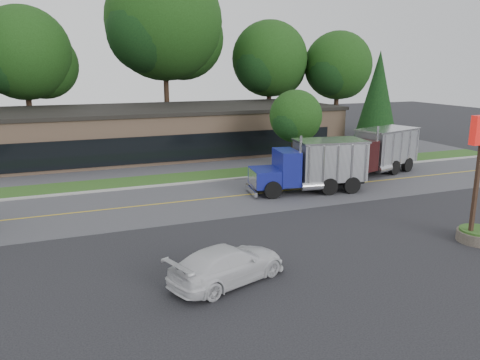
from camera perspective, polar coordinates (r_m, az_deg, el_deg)
name	(u,v)px	position (r m, az deg, el deg)	size (l,w,h in m)	color
ground	(252,254)	(20.88, 1.46, -8.95)	(140.00, 140.00, 0.00)	#2F2F34
road	(195,200)	(28.92, -5.46, -2.48)	(60.00, 8.00, 0.02)	#56565B
center_line	(195,200)	(28.92, -5.46, -2.48)	(60.00, 0.12, 0.01)	gold
curb	(179,185)	(32.84, -7.48, -0.56)	(60.00, 0.30, 0.12)	#9E9E99
grass_verge	(173,179)	(34.54, -8.21, 0.13)	(60.00, 3.40, 0.03)	#2A4C1A
far_parking	(159,166)	(39.32, -9.89, 1.73)	(60.00, 7.00, 0.02)	#56565B
strip_mall	(166,131)	(45.17, -9.06, 5.88)	(32.00, 12.00, 4.00)	#A58065
tree_far_b	(26,58)	(51.92, -24.65, 13.39)	(9.68, 9.11, 13.81)	#382619
tree_far_c	(166,27)	(53.35, -9.06, 17.90)	(13.24, 12.47, 18.89)	#382619
tree_far_d	(270,62)	(56.08, 3.70, 14.11)	(9.25, 8.71, 13.20)	#382619
tree_far_e	(338,69)	(58.19, 11.90, 13.13)	(8.47, 7.97, 12.08)	#382619
evergreen_right	(378,98)	(45.19, 16.43, 9.56)	(4.15, 4.15, 9.43)	#382619
tree_verge	(296,119)	(37.43, 6.85, 7.43)	(4.40, 4.14, 6.28)	#382619
dump_truck_blue	(315,164)	(30.88, 9.08, 1.89)	(7.75, 3.62, 3.36)	black
dump_truck_maroon	(377,150)	(37.11, 16.40, 3.50)	(8.61, 4.77, 3.36)	black
rally_car	(228,264)	(18.10, -1.49, -10.22)	(1.98, 4.88, 1.42)	silver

